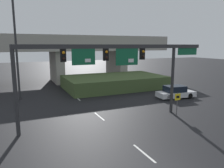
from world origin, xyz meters
TOP-DOWN VIEW (x-y plane):
  - lane_markings at (0.00, 13.32)m, footprint 0.14×39.49m
  - signal_gantry at (0.92, 8.01)m, footprint 16.39×0.44m
  - speed_limit_sign at (6.48, 6.92)m, footprint 0.60×0.11m
  - highway_light_pole_near at (-6.32, 19.11)m, footprint 0.70×0.36m
  - overpass_bridge at (0.00, 29.94)m, footprint 39.77×8.49m
  - grass_embankment at (6.79, 21.12)m, footprint 14.35×8.46m
  - parked_sedan_near_right at (10.92, 12.39)m, footprint 4.79×2.31m

SIDE VIEW (x-z plane):
  - lane_markings at x=0.00m, z-range 0.00..0.01m
  - parked_sedan_near_right at x=10.92m, z-range -0.06..1.44m
  - grass_embankment at x=6.79m, z-range 0.00..1.79m
  - speed_limit_sign at x=6.48m, z-range 0.33..2.43m
  - signal_gantry at x=0.92m, z-range 2.00..8.37m
  - overpass_bridge at x=0.00m, z-range 1.51..9.39m
  - highway_light_pole_near at x=-6.32m, z-range 0.37..12.77m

